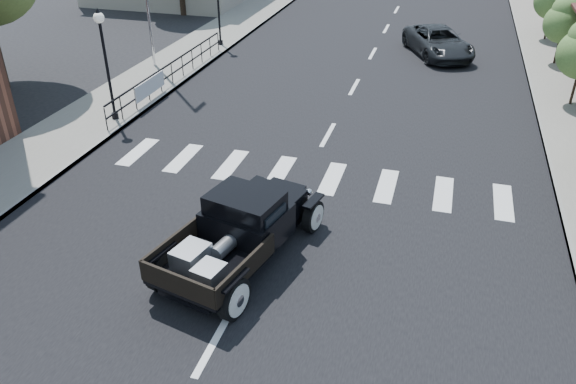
# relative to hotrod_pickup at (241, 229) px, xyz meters

# --- Properties ---
(ground) EXTENTS (120.00, 120.00, 0.00)m
(ground) POSITION_rel_hotrod_pickup_xyz_m (0.41, 0.39, -0.85)
(ground) COLOR black
(ground) RESTS_ON ground
(road) EXTENTS (14.00, 80.00, 0.02)m
(road) POSITION_rel_hotrod_pickup_xyz_m (0.41, 15.39, -0.84)
(road) COLOR black
(road) RESTS_ON ground
(road_markings) EXTENTS (12.00, 60.00, 0.06)m
(road_markings) POSITION_rel_hotrod_pickup_xyz_m (0.41, 10.39, -0.85)
(road_markings) COLOR silver
(road_markings) RESTS_ON ground
(sidewalk_left) EXTENTS (3.00, 80.00, 0.15)m
(sidewalk_left) POSITION_rel_hotrod_pickup_xyz_m (-8.09, 15.39, -0.77)
(sidewalk_left) COLOR gray
(sidewalk_left) RESTS_ON ground
(sidewalk_right) EXTENTS (3.00, 80.00, 0.15)m
(sidewalk_right) POSITION_rel_hotrod_pickup_xyz_m (8.91, 15.39, -0.77)
(sidewalk_right) COLOR gray
(sidewalk_right) RESTS_ON ground
(railing) EXTENTS (0.08, 10.00, 1.00)m
(railing) POSITION_rel_hotrod_pickup_xyz_m (-6.89, 10.39, -0.20)
(railing) COLOR black
(railing) RESTS_ON sidewalk_left
(banner) EXTENTS (0.04, 2.20, 0.60)m
(banner) POSITION_rel_hotrod_pickup_xyz_m (-6.81, 8.39, -0.40)
(banner) COLOR silver
(banner) RESTS_ON sidewalk_left
(lamp_post_b) EXTENTS (0.36, 0.36, 3.84)m
(lamp_post_b) POSITION_rel_hotrod_pickup_xyz_m (-7.19, 6.39, 1.23)
(lamp_post_b) COLOR black
(lamp_post_b) RESTS_ON sidewalk_left
(lamp_post_c) EXTENTS (0.36, 0.36, 3.84)m
(lamp_post_c) POSITION_rel_hotrod_pickup_xyz_m (-7.19, 16.39, 1.23)
(lamp_post_c) COLOR black
(lamp_post_c) RESTS_ON sidewalk_left
(small_tree_d) EXTENTS (1.74, 1.74, 2.90)m
(small_tree_d) POSITION_rel_hotrod_pickup_xyz_m (8.71, 17.77, 0.75)
(small_tree_d) COLOR #496C31
(small_tree_d) RESTS_ON sidewalk_right
(small_tree_e) EXTENTS (1.88, 1.88, 3.14)m
(small_tree_e) POSITION_rel_hotrod_pickup_xyz_m (8.71, 22.08, 0.87)
(small_tree_e) COLOR #496C31
(small_tree_e) RESTS_ON sidewalk_right
(hotrod_pickup) EXTENTS (3.32, 5.27, 1.69)m
(hotrod_pickup) POSITION_rel_hotrod_pickup_xyz_m (0.00, 0.00, 0.00)
(hotrod_pickup) COLOR black
(hotrod_pickup) RESTS_ON ground
(second_car) EXTENTS (4.01, 5.27, 1.33)m
(second_car) POSITION_rel_hotrod_pickup_xyz_m (3.43, 17.93, -0.18)
(second_car) COLOR black
(second_car) RESTS_ON ground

